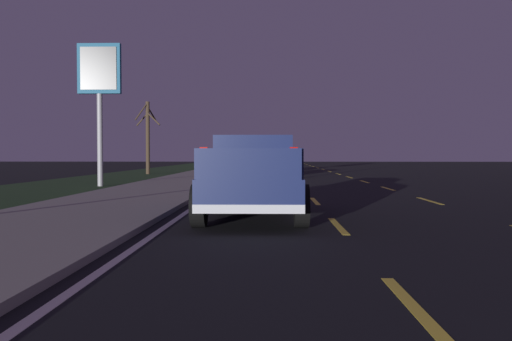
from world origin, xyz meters
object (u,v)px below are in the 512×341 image
pickup_truck (253,176)px  sedan_white (266,164)px  sedan_blue (265,162)px  gas_price_sign (99,80)px  bare_tree_far (148,135)px

pickup_truck → sedan_white: (21.60, -0.12, -0.13)m
sedan_blue → gas_price_sign: size_ratio=0.70×
gas_price_sign → bare_tree_far: (14.17, 1.23, -1.91)m
gas_price_sign → sedan_blue: bearing=-20.4°
pickup_truck → sedan_white: bearing=-0.3°
pickup_truck → sedan_white: 21.60m
pickup_truck → bare_tree_far: 26.31m
sedan_blue → bare_tree_far: size_ratio=0.85×
sedan_blue → gas_price_sign: 20.71m
sedan_white → sedan_blue: bearing=1.1°
pickup_truck → sedan_blue: bearing=0.1°
pickup_truck → gas_price_sign: (10.70, 7.15, 3.78)m
pickup_truck → bare_tree_far: (24.87, 8.37, 1.87)m
pickup_truck → bare_tree_far: bearing=18.6°
pickup_truck → gas_price_sign: bearing=33.7°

